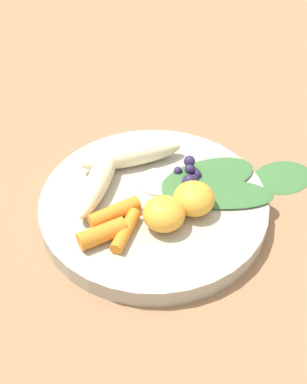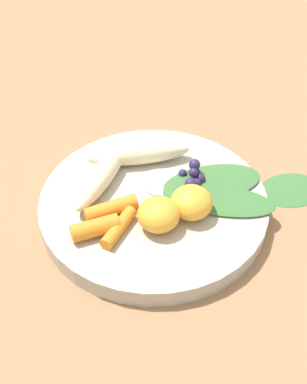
{
  "view_description": "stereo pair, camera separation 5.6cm",
  "coord_description": "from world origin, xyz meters",
  "px_view_note": "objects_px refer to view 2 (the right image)",
  "views": [
    {
      "loc": [
        -0.39,
        0.11,
        0.42
      ],
      "look_at": [
        0.0,
        0.0,
        0.03
      ],
      "focal_mm": 46.91,
      "sensor_mm": 36.0,
      "label": 1
    },
    {
      "loc": [
        -0.4,
        0.05,
        0.42
      ],
      "look_at": [
        0.0,
        0.0,
        0.03
      ],
      "focal_mm": 46.91,
      "sensor_mm": 36.0,
      "label": 2
    }
  ],
  "objects_px": {
    "bowl": "(153,205)",
    "banana_peeled_right": "(139,154)",
    "kale_leaf_stray": "(292,189)",
    "banana_peeled_left": "(102,175)",
    "orange_segment_near": "(192,202)"
  },
  "relations": [
    {
      "from": "kale_leaf_stray",
      "to": "banana_peeled_right",
      "type": "bearing_deg",
      "value": 155.55
    },
    {
      "from": "banana_peeled_left",
      "to": "orange_segment_near",
      "type": "relative_size",
      "value": 2.75
    },
    {
      "from": "bowl",
      "to": "banana_peeled_left",
      "type": "distance_m",
      "value": 0.07
    },
    {
      "from": "orange_segment_near",
      "to": "kale_leaf_stray",
      "type": "relative_size",
      "value": 0.56
    },
    {
      "from": "bowl",
      "to": "banana_peeled_left",
      "type": "bearing_deg",
      "value": 59.43
    },
    {
      "from": "bowl",
      "to": "kale_leaf_stray",
      "type": "distance_m",
      "value": 0.17
    },
    {
      "from": "orange_segment_near",
      "to": "kale_leaf_stray",
      "type": "bearing_deg",
      "value": -71.72
    },
    {
      "from": "banana_peeled_left",
      "to": "kale_leaf_stray",
      "type": "xyz_separation_m",
      "value": [
        -0.02,
        -0.23,
        -0.03
      ]
    },
    {
      "from": "banana_peeled_left",
      "to": "orange_segment_near",
      "type": "distance_m",
      "value": 0.11
    },
    {
      "from": "orange_segment_near",
      "to": "kale_leaf_stray",
      "type": "xyz_separation_m",
      "value": [
        0.04,
        -0.13,
        -0.04
      ]
    },
    {
      "from": "banana_peeled_right",
      "to": "bowl",
      "type": "bearing_deg",
      "value": 96.55
    },
    {
      "from": "bowl",
      "to": "banana_peeled_right",
      "type": "height_order",
      "value": "banana_peeled_right"
    },
    {
      "from": "bowl",
      "to": "banana_peeled_right",
      "type": "distance_m",
      "value": 0.07
    },
    {
      "from": "bowl",
      "to": "kale_leaf_stray",
      "type": "xyz_separation_m",
      "value": [
        0.02,
        -0.17,
        -0.01
      ]
    },
    {
      "from": "bowl",
      "to": "kale_leaf_stray",
      "type": "height_order",
      "value": "bowl"
    }
  ]
}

